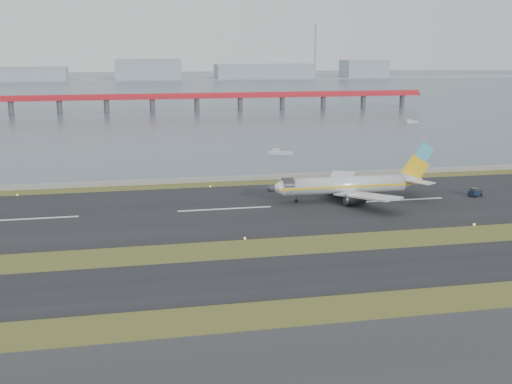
% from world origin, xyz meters
% --- Properties ---
extents(ground, '(1000.00, 1000.00, 0.00)m').
position_xyz_m(ground, '(0.00, 0.00, 0.00)').
color(ground, '#3D4819').
rests_on(ground, ground).
extents(taxiway_strip, '(1000.00, 18.00, 0.10)m').
position_xyz_m(taxiway_strip, '(0.00, -12.00, 0.05)').
color(taxiway_strip, black).
rests_on(taxiway_strip, ground).
extents(runway_strip, '(1000.00, 45.00, 0.10)m').
position_xyz_m(runway_strip, '(0.00, 30.00, 0.05)').
color(runway_strip, black).
rests_on(runway_strip, ground).
extents(seawall, '(1000.00, 2.50, 1.00)m').
position_xyz_m(seawall, '(0.00, 60.00, 0.50)').
color(seawall, gray).
rests_on(seawall, ground).
extents(bay_water, '(1400.00, 800.00, 1.30)m').
position_xyz_m(bay_water, '(0.00, 460.00, 0.00)').
color(bay_water, '#42535F').
rests_on(bay_water, ground).
extents(red_pier, '(260.00, 5.00, 10.20)m').
position_xyz_m(red_pier, '(20.00, 250.00, 7.28)').
color(red_pier, red).
rests_on(red_pier, ground).
extents(far_shoreline, '(1400.00, 80.00, 60.50)m').
position_xyz_m(far_shoreline, '(13.62, 620.00, 6.07)').
color(far_shoreline, '#8E9DA8').
rests_on(far_shoreline, ground).
extents(airliner, '(38.52, 32.89, 12.80)m').
position_xyz_m(airliner, '(28.98, 32.77, 3.46)').
color(airliner, silver).
rests_on(airliner, ground).
extents(pushback_tug, '(3.60, 2.92, 2.02)m').
position_xyz_m(pushback_tug, '(58.32, 30.06, 0.98)').
color(pushback_tug, '#121D33').
rests_on(pushback_tug, ground).
extents(workboat_near, '(8.23, 5.44, 1.92)m').
position_xyz_m(workboat_near, '(28.83, 97.39, 0.61)').
color(workboat_near, silver).
rests_on(workboat_near, ground).
extents(workboat_far, '(6.93, 3.32, 1.62)m').
position_xyz_m(workboat_far, '(109.20, 172.06, 0.51)').
color(workboat_far, silver).
rests_on(workboat_far, ground).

